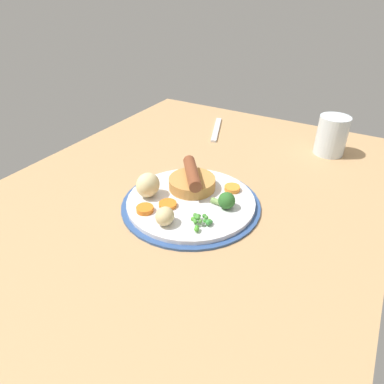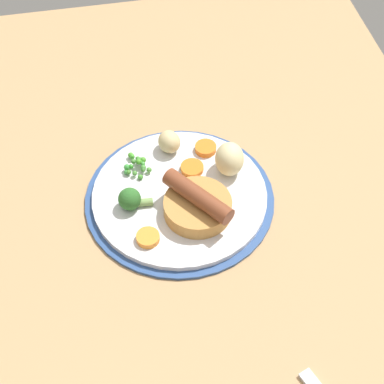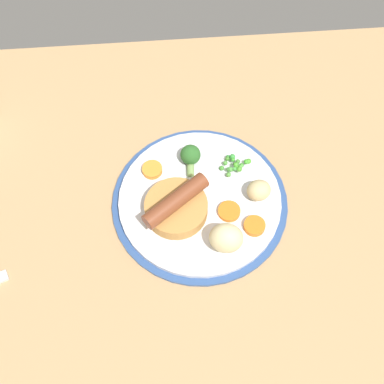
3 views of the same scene
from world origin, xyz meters
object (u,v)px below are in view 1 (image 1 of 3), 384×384
Objects in this scene: broccoli_floret_near at (226,201)px; fork at (216,129)px; dinner_plate at (191,203)px; pea_pile at (200,220)px; sausage_pudding at (192,181)px; carrot_slice_5 at (168,205)px; carrot_slice_4 at (232,188)px; potato_chunk_1 at (148,185)px; potato_chunk_0 at (165,216)px; carrot_slice_1 at (145,209)px; drinking_glass at (332,135)px.

broccoli_floret_near is 0.28× the size of fork.
pea_pile is at bearing -138.57° from dinner_plate.
carrot_slice_5 is (-8.30, 0.80, -1.46)cm from sausage_pudding.
potato_chunk_1 is at bearing 126.68° from carrot_slice_4.
pea_pile is 1.07× the size of broccoli_floret_near.
sausage_pudding is 1.98× the size of pea_pile.
carrot_slice_5 is at bearing 28.35° from potato_chunk_0.
potato_chunk_0 is 5.84cm from carrot_slice_1.
broccoli_floret_near reaches higher than pea_pile.
drinking_glass is at bearing -28.05° from carrot_slice_1.
carrot_slice_1 is at bearing 151.95° from drinking_glass.
carrot_slice_4 is 0.33× the size of drinking_glass.
carrot_slice_1 is 0.95× the size of carrot_slice_5.
broccoli_floret_near is 12.67cm from potato_chunk_0.
carrot_slice_5 is (4.95, 2.67, -1.33)cm from potato_chunk_0.
carrot_slice_5 is at bearing -38.58° from carrot_slice_1.
potato_chunk_1 is (-7.08, 6.32, 0.74)cm from sausage_pudding.
dinner_plate is 7.33× the size of potato_chunk_0.
potato_chunk_1 is 50.55cm from drinking_glass.
carrot_slice_4 is (15.37, -11.51, -0.01)cm from carrot_slice_1.
pea_pile is 6.45cm from potato_chunk_0.
carrot_slice_1 is (-8.00, 5.66, 1.31)cm from dinner_plate.
dinner_plate is at bearing 153.56° from drinking_glass.
sausage_pudding is 0.60× the size of fork.
carrot_slice_5 is 44.07cm from fork.
carrot_slice_4 reaches higher than dinner_plate.
broccoli_floret_near is at bearing -35.91° from potato_chunk_0.
carrot_slice_5 reaches higher than dinner_plate.
sausage_pudding reaches higher than dinner_plate.
carrot_slice_1 is (-11.92, 3.68, -1.36)cm from sausage_pudding.
dinner_plate is 8.00× the size of carrot_slice_5.
broccoli_floret_near is at bearing -55.46° from carrot_slice_1.
carrot_slice_4 is at bearing -19.63° from potato_chunk_0.
carrot_slice_4 is at bearing -169.45° from fork.
carrot_slice_5 is 0.20× the size of fork.
potato_chunk_1 is at bearing -78.64° from sausage_pudding.
drinking_glass is (35.17, -21.41, 1.80)cm from sausage_pudding.
potato_chunk_0 reaches higher than pea_pile.
carrot_slice_4 is at bearing -53.32° from potato_chunk_1.
carrot_slice_1 is 47.05cm from fork.
carrot_slice_5 is at bearing 172.69° from fork.
carrot_slice_5 is at bearing -148.18° from broccoli_floret_near.
dinner_plate reaches higher than fork.
sausage_pudding is 2.07× the size of potato_chunk_1.
fork is at bearing 31.62° from carrot_slice_4.
sausage_pudding reaches higher than pea_pile.
drinking_glass is at bearing -109.88° from fork.
broccoli_floret_near is 15.81cm from carrot_slice_1.
carrot_slice_1 is 4.63cm from carrot_slice_5.
potato_chunk_1 is at bearing 165.73° from fork.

